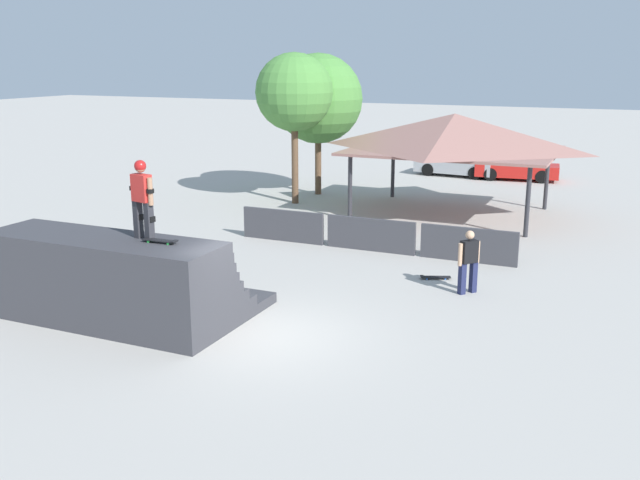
{
  "coord_description": "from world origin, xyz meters",
  "views": [
    {
      "loc": [
        7.25,
        -12.89,
        5.96
      ],
      "look_at": [
        -0.48,
        4.35,
        1.12
      ],
      "focal_mm": 40.0,
      "sensor_mm": 36.0,
      "label": 1
    }
  ],
  "objects_px": {
    "tree_far_back": "(318,99)",
    "parked_car_silver": "(456,164)",
    "skater_on_deck": "(142,194)",
    "tree_beside_pavilion": "(294,93)",
    "skateboard_on_ground": "(434,277)",
    "bystander_walking": "(469,259)",
    "skateboard_on_deck": "(161,241)",
    "parked_car_red": "(517,168)"
  },
  "relations": [
    {
      "from": "skateboard_on_deck",
      "to": "parked_car_silver",
      "type": "distance_m",
      "value": 24.33
    },
    {
      "from": "bystander_walking",
      "to": "tree_far_back",
      "type": "xyz_separation_m",
      "value": [
        -9.3,
        11.14,
        3.29
      ]
    },
    {
      "from": "tree_beside_pavilion",
      "to": "tree_far_back",
      "type": "xyz_separation_m",
      "value": [
        0.04,
        2.26,
        -0.36
      ]
    },
    {
      "from": "tree_beside_pavilion",
      "to": "tree_far_back",
      "type": "relative_size",
      "value": 1.0
    },
    {
      "from": "skateboard_on_ground",
      "to": "tree_beside_pavilion",
      "type": "height_order",
      "value": "tree_beside_pavilion"
    },
    {
      "from": "parked_car_silver",
      "to": "skater_on_deck",
      "type": "bearing_deg",
      "value": -87.74
    },
    {
      "from": "skateboard_on_deck",
      "to": "parked_car_silver",
      "type": "relative_size",
      "value": 0.2
    },
    {
      "from": "parked_car_red",
      "to": "skateboard_on_deck",
      "type": "bearing_deg",
      "value": -105.19
    },
    {
      "from": "bystander_walking",
      "to": "parked_car_red",
      "type": "relative_size",
      "value": 0.4
    },
    {
      "from": "tree_beside_pavilion",
      "to": "skateboard_on_ground",
      "type": "bearing_deg",
      "value": -44.29
    },
    {
      "from": "skateboard_on_deck",
      "to": "tree_far_back",
      "type": "bearing_deg",
      "value": 99.81
    },
    {
      "from": "skater_on_deck",
      "to": "tree_beside_pavilion",
      "type": "distance_m",
      "value": 14.55
    },
    {
      "from": "skateboard_on_ground",
      "to": "tree_beside_pavilion",
      "type": "distance_m",
      "value": 12.37
    },
    {
      "from": "skateboard_on_deck",
      "to": "tree_far_back",
      "type": "relative_size",
      "value": 0.13
    },
    {
      "from": "skateboard_on_ground",
      "to": "parked_car_red",
      "type": "xyz_separation_m",
      "value": [
        -0.7,
        17.97,
        0.54
      ]
    },
    {
      "from": "tree_beside_pavilion",
      "to": "parked_car_silver",
      "type": "relative_size",
      "value": 1.47
    },
    {
      "from": "bystander_walking",
      "to": "parked_car_red",
      "type": "bearing_deg",
      "value": -135.75
    },
    {
      "from": "skateboard_on_deck",
      "to": "bystander_walking",
      "type": "bearing_deg",
      "value": 41.22
    },
    {
      "from": "skateboard_on_deck",
      "to": "bystander_walking",
      "type": "relative_size",
      "value": 0.5
    },
    {
      "from": "tree_far_back",
      "to": "skateboard_on_ground",
      "type": "bearing_deg",
      "value": -51.49
    },
    {
      "from": "skater_on_deck",
      "to": "parked_car_red",
      "type": "distance_m",
      "value": 24.56
    },
    {
      "from": "skater_on_deck",
      "to": "parked_car_silver",
      "type": "bearing_deg",
      "value": 100.08
    },
    {
      "from": "tree_beside_pavilion",
      "to": "tree_far_back",
      "type": "height_order",
      "value": "tree_beside_pavilion"
    },
    {
      "from": "bystander_walking",
      "to": "parked_car_silver",
      "type": "distance_m",
      "value": 19.5
    },
    {
      "from": "bystander_walking",
      "to": "skateboard_on_deck",
      "type": "bearing_deg",
      "value": -7.17
    },
    {
      "from": "skater_on_deck",
      "to": "parked_car_silver",
      "type": "distance_m",
      "value": 24.26
    },
    {
      "from": "parked_car_red",
      "to": "skater_on_deck",
      "type": "bearing_deg",
      "value": -106.57
    },
    {
      "from": "skater_on_deck",
      "to": "tree_far_back",
      "type": "distance_m",
      "value": 16.72
    },
    {
      "from": "skateboard_on_deck",
      "to": "parked_car_silver",
      "type": "bearing_deg",
      "value": 85.57
    },
    {
      "from": "skater_on_deck",
      "to": "skateboard_on_deck",
      "type": "height_order",
      "value": "skater_on_deck"
    },
    {
      "from": "skater_on_deck",
      "to": "tree_beside_pavilion",
      "type": "height_order",
      "value": "tree_beside_pavilion"
    },
    {
      "from": "skateboard_on_ground",
      "to": "bystander_walking",
      "type": "bearing_deg",
      "value": 120.29
    },
    {
      "from": "tree_beside_pavilion",
      "to": "skateboard_on_deck",
      "type": "bearing_deg",
      "value": -75.27
    },
    {
      "from": "tree_far_back",
      "to": "parked_car_silver",
      "type": "relative_size",
      "value": 1.47
    },
    {
      "from": "bystander_walking",
      "to": "tree_far_back",
      "type": "bearing_deg",
      "value": -101.36
    },
    {
      "from": "tree_far_back",
      "to": "parked_car_red",
      "type": "relative_size",
      "value": 1.48
    },
    {
      "from": "skater_on_deck",
      "to": "parked_car_red",
      "type": "height_order",
      "value": "skater_on_deck"
    },
    {
      "from": "parked_car_red",
      "to": "parked_car_silver",
      "type": "bearing_deg",
      "value": 172.57
    },
    {
      "from": "skateboard_on_deck",
      "to": "skateboard_on_ground",
      "type": "bearing_deg",
      "value": 51.42
    },
    {
      "from": "skateboard_on_deck",
      "to": "parked_car_red",
      "type": "xyz_separation_m",
      "value": [
        3.78,
        24.21,
        -1.49
      ]
    },
    {
      "from": "tree_far_back",
      "to": "parked_car_silver",
      "type": "distance_m",
      "value": 9.6
    },
    {
      "from": "tree_far_back",
      "to": "skater_on_deck",
      "type": "bearing_deg",
      "value": -79.14
    }
  ]
}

